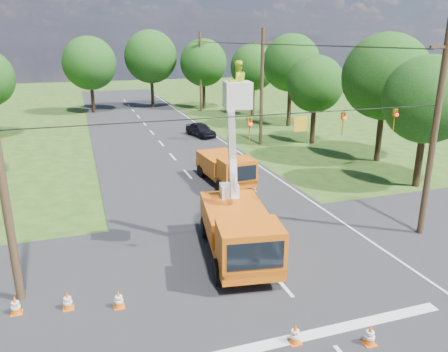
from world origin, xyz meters
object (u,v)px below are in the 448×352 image
object	(u,v)px
distant_car	(201,130)
traffic_cone_5	(68,301)
tree_far_a	(89,63)
tree_far_c	(203,63)
second_truck	(226,168)
traffic_cone_0	(295,334)
tree_right_e	(253,67)
tree_far_b	(151,57)
bucket_truck	(239,221)
traffic_cone_3	(253,186)
traffic_cone_6	(15,305)
tree_right_c	(315,84)
traffic_cone_1	(370,335)
traffic_cone_4	(119,299)
ground_worker	(230,242)
pole_left	(3,183)
tree_right_b	(386,77)
pole_right_far	(200,71)
tree_right_d	(291,63)
tree_right_a	(427,100)
traffic_cone_2	(226,201)
pole_right_near	(435,131)
pole_right_mid	(262,87)

from	to	relation	value
distant_car	traffic_cone_5	xyz separation A→B (m)	(-12.11, -26.06, -0.32)
tree_far_a	tree_far_c	world-z (taller)	tree_far_a
second_truck	traffic_cone_0	bearing A→B (deg)	-104.58
tree_right_e	tree_far_b	size ratio (longest dim) A/B	0.84
bucket_truck	traffic_cone_3	distance (m)	8.78
second_truck	traffic_cone_6	world-z (taller)	second_truck
bucket_truck	tree_right_c	world-z (taller)	bucket_truck
distant_car	tree_right_e	distance (m)	14.84
traffic_cone_1	traffic_cone_5	world-z (taller)	same
traffic_cone_4	ground_worker	bearing A→B (deg)	21.67
traffic_cone_3	tree_far_b	world-z (taller)	tree_far_b
pole_left	second_truck	bearing A→B (deg)	41.99
tree_right_b	tree_right_e	xyz separation A→B (m)	(-1.20, 23.00, -0.62)
distant_car	pole_right_far	distance (m)	16.33
traffic_cone_4	traffic_cone_6	bearing A→B (deg)	167.53
tree_right_d	traffic_cone_5	bearing A→B (deg)	-128.77
tree_right_e	tree_right_a	bearing A→B (deg)	-90.59
traffic_cone_4	tree_right_b	distance (m)	25.90
second_truck	tree_right_e	size ratio (longest dim) A/B	0.68
traffic_cone_1	tree_far_a	world-z (taller)	tree_far_a
traffic_cone_2	traffic_cone_4	distance (m)	10.55
traffic_cone_4	tree_right_b	world-z (taller)	tree_right_b
tree_right_c	tree_right_e	distance (m)	16.02
pole_right_near	second_truck	bearing A→B (deg)	122.76
distant_car	ground_worker	bearing A→B (deg)	-116.66
traffic_cone_1	traffic_cone_4	xyz separation A→B (m)	(-7.21, 4.47, 0.00)
tree_right_a	pole_left	bearing A→B (deg)	-165.38
pole_right_near	tree_right_d	distance (m)	27.77
pole_right_near	pole_left	xyz separation A→B (m)	(-18.00, 0.00, -0.61)
pole_right_mid	tree_right_b	xyz separation A→B (m)	(6.50, -8.00, 1.33)
traffic_cone_6	tree_right_a	xyz separation A→B (m)	(23.05, 6.92, 5.20)
tree_far_c	second_truck	bearing A→B (deg)	-103.47
distant_car	traffic_cone_1	distance (m)	31.18
traffic_cone_1	ground_worker	bearing A→B (deg)	110.60
pole_right_far	tree_right_a	xyz separation A→B (m)	(5.00, -34.00, 0.46)
pole_right_far	tree_right_c	bearing A→B (deg)	-77.38
bucket_truck	pole_left	bearing A→B (deg)	-167.67
traffic_cone_0	traffic_cone_4	world-z (taller)	same
distant_car	traffic_cone_4	distance (m)	28.51
ground_worker	second_truck	bearing A→B (deg)	23.66
traffic_cone_0	tree_far_a	xyz separation A→B (m)	(-3.90, 48.35, 5.83)
bucket_truck	tree_right_d	distance (m)	31.16
bucket_truck	traffic_cone_6	xyz separation A→B (m)	(-8.73, -1.42, -1.39)
traffic_cone_2	tree_right_b	bearing A→B (deg)	21.14
tree_right_c	distant_car	bearing A→B (deg)	146.73
pole_right_far	tree_right_e	world-z (taller)	pole_right_far
traffic_cone_2	pole_right_far	distance (m)	34.80
bucket_truck	pole_left	world-z (taller)	pole_left
tree_far_c	bucket_truck	bearing A→B (deg)	-103.97
tree_far_a	traffic_cone_5	bearing A→B (deg)	-93.69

